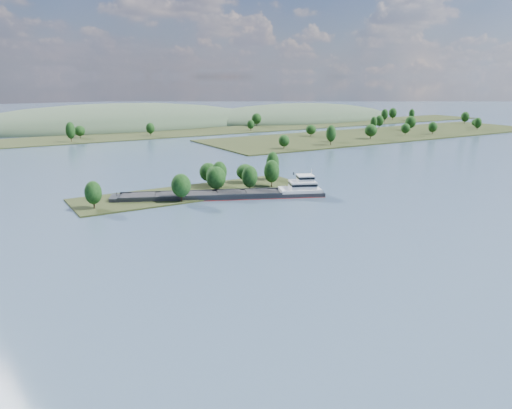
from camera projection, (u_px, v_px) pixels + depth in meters
ground at (270, 229)px, 161.59m from camera, size 1800.00×1800.00×0.00m
tree_island at (210, 183)px, 213.11m from camera, size 100.00×31.56×14.54m
right_bank at (386, 133)px, 425.87m from camera, size 320.00×90.00×15.77m
back_shoreline at (93, 138)px, 398.73m from camera, size 900.00×60.00×16.20m
hill_east at (297, 119)px, 581.78m from camera, size 260.00×140.00×36.00m
hill_west at (120, 125)px, 507.40m from camera, size 320.00×160.00×44.00m
cargo_barge at (235, 194)px, 204.20m from camera, size 83.58×43.09×11.69m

